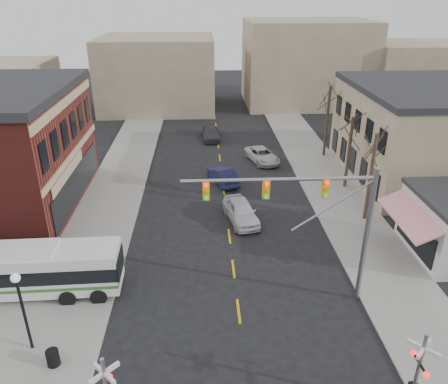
# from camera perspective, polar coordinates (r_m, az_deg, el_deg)

# --- Properties ---
(ground) EXTENTS (160.00, 160.00, 0.00)m
(ground) POSITION_cam_1_polar(r_m,az_deg,el_deg) (23.36, 2.33, -18.47)
(ground) COLOR black
(ground) RESTS_ON ground
(sidewalk_west) EXTENTS (5.00, 60.00, 0.12)m
(sidewalk_west) POSITION_cam_1_polar(r_m,az_deg,el_deg) (40.92, -13.60, 1.25)
(sidewalk_west) COLOR gray
(sidewalk_west) RESTS_ON ground
(sidewalk_east) EXTENTS (5.00, 60.00, 0.12)m
(sidewalk_east) POSITION_cam_1_polar(r_m,az_deg,el_deg) (41.74, 12.96, 1.80)
(sidewalk_east) COLOR gray
(sidewalk_east) RESTS_ON ground
(tree_east_a) EXTENTS (0.28, 0.28, 6.75)m
(tree_east_a) POSITION_cam_1_polar(r_m,az_deg,el_deg) (33.79, 18.59, 1.81)
(tree_east_a) COLOR #382B21
(tree_east_a) RESTS_ON sidewalk_east
(tree_east_b) EXTENTS (0.28, 0.28, 6.30)m
(tree_east_b) POSITION_cam_1_polar(r_m,az_deg,el_deg) (39.21, 15.98, 4.98)
(tree_east_b) COLOR #382B21
(tree_east_b) RESTS_ON sidewalk_east
(tree_east_c) EXTENTS (0.28, 0.28, 7.20)m
(tree_east_c) POSITION_cam_1_polar(r_m,az_deg,el_deg) (46.40, 13.29, 8.92)
(tree_east_c) COLOR #382B21
(tree_east_c) RESTS_ON sidewalk_east
(transit_bus) EXTENTS (11.42, 2.82, 2.92)m
(transit_bus) POSITION_cam_1_polar(r_m,az_deg,el_deg) (27.54, -25.27, -9.24)
(transit_bus) COLOR silver
(transit_bus) RESTS_ON ground
(traffic_signal_mast) EXTENTS (9.89, 0.30, 8.00)m
(traffic_signal_mast) POSITION_cam_1_polar(r_m,az_deg,el_deg) (22.98, 12.25, -2.33)
(traffic_signal_mast) COLOR gray
(traffic_signal_mast) RESTS_ON ground
(rr_crossing_east) EXTENTS (5.60, 1.36, 4.00)m
(rr_crossing_east) POSITION_cam_1_polar(r_m,az_deg,el_deg) (20.45, 22.79, -21.06)
(rr_crossing_east) COLOR gray
(rr_crossing_east) RESTS_ON ground
(street_lamp) EXTENTS (0.44, 0.44, 4.36)m
(street_lamp) POSITION_cam_1_polar(r_m,az_deg,el_deg) (22.67, -25.11, -12.24)
(street_lamp) COLOR black
(street_lamp) RESTS_ON sidewalk_west
(trash_bin) EXTENTS (0.60, 0.60, 0.81)m
(trash_bin) POSITION_cam_1_polar(r_m,az_deg,el_deg) (23.08, -21.44, -19.50)
(trash_bin) COLOR black
(trash_bin) RESTS_ON sidewalk_west
(car_a) EXTENTS (2.87, 5.10, 1.64)m
(car_a) POSITION_cam_1_polar(r_m,az_deg,el_deg) (33.00, 2.23, -2.53)
(car_a) COLOR silver
(car_a) RESTS_ON ground
(car_b) EXTENTS (2.95, 4.63, 1.44)m
(car_b) POSITION_cam_1_polar(r_m,az_deg,el_deg) (39.48, -0.13, 2.15)
(car_b) COLOR #191B40
(car_b) RESTS_ON ground
(car_c) EXTENTS (3.59, 5.31, 1.35)m
(car_c) POSITION_cam_1_polar(r_m,az_deg,el_deg) (44.71, 5.01, 4.78)
(car_c) COLOR #BEBEBE
(car_c) RESTS_ON ground
(car_d) EXTENTS (2.14, 4.93, 1.41)m
(car_d) POSITION_cam_1_polar(r_m,az_deg,el_deg) (51.62, -1.75, 7.70)
(car_d) COLOR #414045
(car_d) RESTS_ON ground
(pedestrian_near) EXTENTS (0.52, 0.73, 1.87)m
(pedestrian_near) POSITION_cam_1_polar(r_m,az_deg,el_deg) (27.48, -20.27, -9.89)
(pedestrian_near) COLOR #584E46
(pedestrian_near) RESTS_ON sidewalk_west
(pedestrian_far) EXTENTS (0.94, 0.87, 1.54)m
(pedestrian_far) POSITION_cam_1_polar(r_m,az_deg,el_deg) (30.08, -20.95, -7.14)
(pedestrian_far) COLOR #333659
(pedestrian_far) RESTS_ON sidewalk_west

